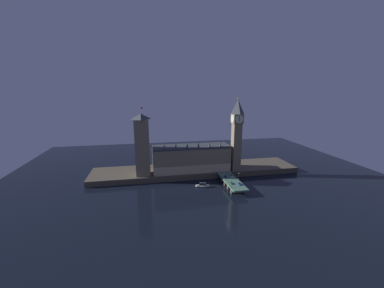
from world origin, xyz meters
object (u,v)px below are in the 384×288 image
at_px(car_northbound_trail, 232,183).
at_px(car_southbound_lead, 239,184).
at_px(victoria_tower, 142,145).
at_px(clock_tower, 237,133).
at_px(street_lamp_far, 221,172).
at_px(street_lamp_near, 231,183).
at_px(pedestrian_near_rail, 232,187).
at_px(car_southbound_trail, 231,176).
at_px(pedestrian_far_rail, 223,177).
at_px(boat_upstream, 203,186).
at_px(street_lamp_mid, 239,176).
at_px(pedestrian_mid_walk, 239,180).
at_px(car_northbound_lead, 226,177).

height_order(car_northbound_trail, car_southbound_lead, car_southbound_lead).
bearing_deg(victoria_tower, clock_tower, -1.50).
relative_size(victoria_tower, street_lamp_far, 11.19).
bearing_deg(street_lamp_near, car_northbound_trail, 64.23).
relative_size(clock_tower, pedestrian_near_rail, 45.07).
relative_size(pedestrian_near_rail, street_lamp_near, 0.24).
bearing_deg(car_southbound_trail, pedestrian_far_rail, -170.25).
relative_size(clock_tower, car_northbound_trail, 17.30).
bearing_deg(car_southbound_lead, boat_upstream, 153.75).
xyz_separation_m(victoria_tower, pedestrian_far_rail, (75.14, -25.02, -29.36)).
xyz_separation_m(pedestrian_near_rail, pedestrian_far_rail, (-0.00, 24.06, 0.11)).
xyz_separation_m(clock_tower, pedestrian_far_rail, (-21.18, -22.49, -38.64)).
bearing_deg(street_lamp_mid, pedestrian_near_rail, -128.80).
height_order(car_northbound_trail, pedestrian_mid_walk, pedestrian_mid_walk).
xyz_separation_m(car_southbound_lead, pedestrian_mid_walk, (3.06, 9.38, 0.26)).
bearing_deg(car_northbound_trail, car_northbound_lead, 90.00).
bearing_deg(street_lamp_mid, street_lamp_near, -131.54).
bearing_deg(victoria_tower, car_northbound_trail, -27.62).
xyz_separation_m(clock_tower, car_southbound_trail, (-12.00, -20.92, -38.97)).
xyz_separation_m(victoria_tower, car_southbound_trail, (84.32, -23.44, -29.68)).
bearing_deg(boat_upstream, street_lamp_mid, -7.16).
height_order(car_northbound_lead, pedestrian_far_rail, pedestrian_far_rail).
relative_size(street_lamp_mid, street_lamp_far, 1.15).
distance_m(car_southbound_lead, street_lamp_far, 27.31).
height_order(car_northbound_trail, boat_upstream, car_northbound_trail).
bearing_deg(clock_tower, street_lamp_mid, -105.47).
bearing_deg(street_lamp_near, pedestrian_far_rail, 89.01).
height_order(clock_tower, pedestrian_far_rail, clock_tower).
relative_size(pedestrian_far_rail, street_lamp_near, 0.26).
xyz_separation_m(car_southbound_trail, pedestrian_mid_walk, (3.06, -11.22, 0.32)).
relative_size(street_lamp_far, boat_upstream, 0.42).
bearing_deg(car_southbound_lead, car_northbound_lead, 107.23).
bearing_deg(victoria_tower, street_lamp_far, -14.01).
xyz_separation_m(clock_tower, boat_upstream, (-42.21, -26.61, -44.21)).
height_order(car_northbound_trail, pedestrian_near_rail, pedestrian_near_rail).
xyz_separation_m(victoria_tower, street_lamp_mid, (87.78, -33.37, -26.01)).
distance_m(car_northbound_trail, street_lamp_far, 22.76).
bearing_deg(pedestrian_far_rail, car_northbound_lead, 13.15).
height_order(pedestrian_far_rail, street_lamp_mid, street_lamp_mid).
distance_m(street_lamp_near, street_lamp_mid, 19.66).
distance_m(victoria_tower, car_southbound_trail, 92.41).
xyz_separation_m(street_lamp_far, boat_upstream, (-20.64, -10.49, -8.35)).
relative_size(car_southbound_trail, street_lamp_far, 0.75).
relative_size(car_northbound_lead, car_southbound_trail, 0.98).
relative_size(car_southbound_lead, street_lamp_near, 0.66).
bearing_deg(street_lamp_far, boat_upstream, -153.05).
distance_m(car_northbound_trail, car_southbound_lead, 6.87).
distance_m(victoria_tower, boat_upstream, 70.68).
height_order(clock_tower, pedestrian_near_rail, clock_tower).
bearing_deg(pedestrian_near_rail, street_lamp_far, 90.75).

